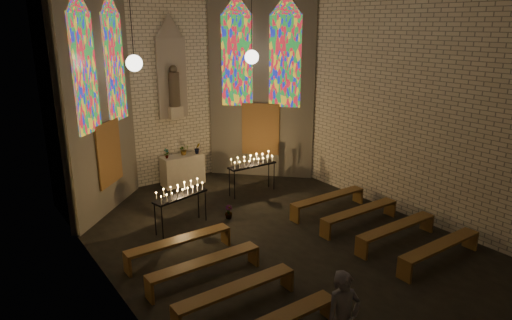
# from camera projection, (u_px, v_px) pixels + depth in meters

# --- Properties ---
(floor) EXTENTS (12.00, 12.00, 0.00)m
(floor) POSITION_uv_depth(u_px,v_px,m) (284.00, 246.00, 11.16)
(floor) COLOR black
(floor) RESTS_ON ground
(room) EXTENTS (8.22, 12.43, 7.00)m
(room) POSITION_uv_depth(u_px,v_px,m) (211.00, 79.00, 12.72)
(room) COLOR beige
(room) RESTS_ON ground
(altar) EXTENTS (1.40, 0.60, 1.00)m
(altar) POSITION_uv_depth(u_px,v_px,m) (183.00, 170.00, 15.28)
(altar) COLOR beige
(altar) RESTS_ON ground
(flower_vase_left) EXTENTS (0.20, 0.15, 0.33)m
(flower_vase_left) POSITION_uv_depth(u_px,v_px,m) (167.00, 153.00, 14.77)
(flower_vase_left) COLOR #4C723F
(flower_vase_left) RESTS_ON altar
(flower_vase_center) EXTENTS (0.35, 0.31, 0.35)m
(flower_vase_center) POSITION_uv_depth(u_px,v_px,m) (184.00, 150.00, 15.15)
(flower_vase_center) COLOR #4C723F
(flower_vase_center) RESTS_ON altar
(flower_vase_right) EXTENTS (0.22, 0.18, 0.37)m
(flower_vase_right) POSITION_uv_depth(u_px,v_px,m) (197.00, 148.00, 15.29)
(flower_vase_right) COLOR #4C723F
(flower_vase_right) RESTS_ON altar
(aisle_flower_pot) EXTENTS (0.25, 0.25, 0.38)m
(aisle_flower_pot) POSITION_uv_depth(u_px,v_px,m) (229.00, 212.00, 12.66)
(aisle_flower_pot) COLOR #4C723F
(aisle_flower_pot) RESTS_ON ground
(votive_stand_left) EXTENTS (1.60, 0.72, 1.14)m
(votive_stand_left) POSITION_uv_depth(u_px,v_px,m) (180.00, 193.00, 11.85)
(votive_stand_left) COLOR black
(votive_stand_left) RESTS_ON ground
(votive_stand_right) EXTENTS (1.61, 0.41, 1.18)m
(votive_stand_right) POSITION_uv_depth(u_px,v_px,m) (252.00, 163.00, 14.33)
(votive_stand_right) COLOR black
(votive_stand_right) RESTS_ON ground
(pew_left_0) EXTENTS (2.54, 0.36, 0.49)m
(pew_left_0) POSITION_uv_depth(u_px,v_px,m) (179.00, 242.00, 10.46)
(pew_left_0) COLOR brown
(pew_left_0) RESTS_ON ground
(pew_right_0) EXTENTS (2.54, 0.36, 0.49)m
(pew_right_0) POSITION_uv_depth(u_px,v_px,m) (328.00, 199.00, 13.05)
(pew_right_0) COLOR brown
(pew_right_0) RESTS_ON ground
(pew_left_1) EXTENTS (2.54, 0.36, 0.49)m
(pew_left_1) POSITION_uv_depth(u_px,v_px,m) (205.00, 264.00, 9.52)
(pew_left_1) COLOR brown
(pew_left_1) RESTS_ON ground
(pew_right_1) EXTENTS (2.54, 0.36, 0.49)m
(pew_right_1) POSITION_uv_depth(u_px,v_px,m) (360.00, 212.00, 12.11)
(pew_right_1) COLOR brown
(pew_right_1) RESTS_ON ground
(pew_left_2) EXTENTS (2.54, 0.36, 0.49)m
(pew_left_2) POSITION_uv_depth(u_px,v_px,m) (236.00, 291.00, 8.58)
(pew_left_2) COLOR brown
(pew_left_2) RESTS_ON ground
(pew_right_2) EXTENTS (2.54, 0.36, 0.49)m
(pew_right_2) POSITION_uv_depth(u_px,v_px,m) (397.00, 228.00, 11.17)
(pew_right_2) COLOR brown
(pew_right_2) RESTS_ON ground
(pew_right_3) EXTENTS (2.54, 0.36, 0.49)m
(pew_right_3) POSITION_uv_depth(u_px,v_px,m) (440.00, 247.00, 10.23)
(pew_right_3) COLOR brown
(pew_right_3) RESTS_ON ground
(visitor) EXTENTS (0.67, 0.52, 1.64)m
(visitor) POSITION_uv_depth(u_px,v_px,m) (343.00, 320.00, 7.06)
(visitor) COLOR #4D4C57
(visitor) RESTS_ON ground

